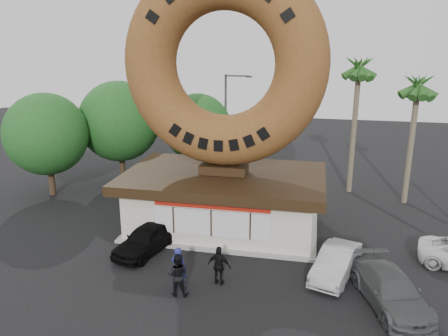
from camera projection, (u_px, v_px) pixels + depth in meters
name	position (u px, v px, depth m)	size (l,w,h in m)	color
ground	(196.00, 280.00, 19.81)	(90.00, 90.00, 0.00)	black
donut_shop	(224.00, 199.00, 24.93)	(11.20, 7.20, 3.80)	beige
giant_donut	(224.00, 64.00, 22.84)	(10.90, 10.90, 2.78)	brown
tree_west	(119.00, 121.00, 32.61)	(6.00, 6.00, 7.65)	#473321
tree_mid	(198.00, 128.00, 33.56)	(5.20, 5.20, 6.63)	#473321
tree_far	(46.00, 134.00, 29.64)	(5.60, 5.60, 7.14)	#473321
palm_near	(359.00, 72.00, 29.09)	(2.60, 2.60, 9.75)	#726651
palm_far	(418.00, 90.00, 27.24)	(2.60, 2.60, 8.75)	#726651
street_lamp	(227.00, 120.00, 33.94)	(2.11, 0.20, 8.00)	#59595E
person_left	(179.00, 268.00, 18.87)	(0.72, 0.47, 1.96)	navy
person_center	(177.00, 275.00, 18.42)	(0.92, 0.71, 1.89)	black
person_right	(219.00, 266.00, 19.23)	(1.06, 0.44, 1.81)	black
car_black	(146.00, 239.00, 22.28)	(1.67, 4.16, 1.42)	black
car_silver	(336.00, 262.00, 19.99)	(1.42, 4.08, 1.35)	#A6A6AB
car_grey	(391.00, 290.00, 17.73)	(1.97, 4.85, 1.41)	#505355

